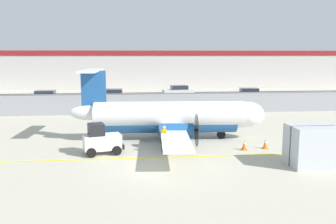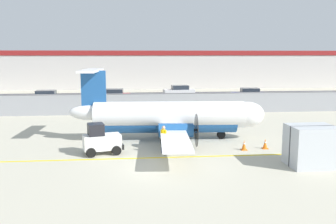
{
  "view_description": "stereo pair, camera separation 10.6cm",
  "coord_description": "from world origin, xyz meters",
  "views": [
    {
      "loc": [
        -1.84,
        -19.04,
        5.99
      ],
      "look_at": [
        0.89,
        7.64,
        1.8
      ],
      "focal_mm": 40.0,
      "sensor_mm": 36.0,
      "label": 1
    },
    {
      "loc": [
        -1.73,
        -19.05,
        5.99
      ],
      "look_at": [
        0.89,
        7.64,
        1.8
      ],
      "focal_mm": 40.0,
      "sensor_mm": 36.0,
      "label": 2
    }
  ],
  "objects": [
    {
      "name": "parked_car_1",
      "position": [
        -3.98,
        27.12,
        0.89
      ],
      "size": [
        4.28,
        2.16,
        1.58
      ],
      "rotation": [
        0.0,
        0.0,
        3.09
      ],
      "color": "red",
      "rests_on": "parking_lot_strip"
    },
    {
      "name": "commuter_airplane",
      "position": [
        1.13,
        6.63,
        1.6
      ],
      "size": [
        13.71,
        16.07,
        4.92
      ],
      "rotation": [
        0.0,
        0.0,
        -0.06
      ],
      "color": "white",
      "rests_on": "ground"
    },
    {
      "name": "background_building",
      "position": [
        0.0,
        47.99,
        3.26
      ],
      "size": [
        91.0,
        8.1,
        6.5
      ],
      "color": "#BCB7B2",
      "rests_on": "ground"
    },
    {
      "name": "baggage_tug",
      "position": [
        -3.59,
        3.18,
        0.86
      ],
      "size": [
        2.53,
        1.84,
        1.88
      ],
      "rotation": [
        0.0,
        0.0,
        0.24
      ],
      "color": "silver",
      "rests_on": "ground"
    },
    {
      "name": "traffic_cone_near_right",
      "position": [
        6.69,
        3.42,
        0.31
      ],
      "size": [
        0.36,
        0.36,
        0.64
      ],
      "color": "orange",
      "rests_on": "ground"
    },
    {
      "name": "traffic_cone_far_left",
      "position": [
        5.26,
        3.23,
        0.31
      ],
      "size": [
        0.36,
        0.36,
        0.64
      ],
      "color": "orange",
      "rests_on": "ground"
    },
    {
      "name": "ground_crew_worker",
      "position": [
        0.16,
        2.96,
        0.95
      ],
      "size": [
        0.46,
        0.52,
        1.7
      ],
      "rotation": [
        0.0,
        0.0,
        3.67
      ],
      "color": "#191E4C",
      "rests_on": "ground"
    },
    {
      "name": "parked_car_0",
      "position": [
        -11.69,
        26.17,
        0.89
      ],
      "size": [
        4.21,
        2.03,
        1.58
      ],
      "rotation": [
        0.0,
        0.0,
        0.01
      ],
      "color": "#19662D",
      "rests_on": "parking_lot_strip"
    },
    {
      "name": "parking_lot_strip",
      "position": [
        0.0,
        29.5,
        0.06
      ],
      "size": [
        98.0,
        17.0,
        0.12
      ],
      "color": "#38383A",
      "rests_on": "ground"
    },
    {
      "name": "cargo_container",
      "position": [
        7.82,
        -0.39,
        1.1
      ],
      "size": [
        2.44,
        2.03,
        2.2
      ],
      "rotation": [
        0.0,
        0.0,
        0.01
      ],
      "color": "#B7BCC1",
      "rests_on": "ground"
    },
    {
      "name": "parked_car_2",
      "position": [
        4.8,
        31.71,
        0.89
      ],
      "size": [
        4.34,
        2.31,
        1.58
      ],
      "rotation": [
        0.0,
        0.0,
        3.23
      ],
      "color": "silver",
      "rests_on": "parking_lot_strip"
    },
    {
      "name": "traffic_cone_near_left",
      "position": [
        1.3,
        9.09,
        0.31
      ],
      "size": [
        0.36,
        0.36,
        0.64
      ],
      "color": "orange",
      "rests_on": "ground"
    },
    {
      "name": "ground_plane",
      "position": [
        0.0,
        2.0,
        0.0
      ],
      "size": [
        140.0,
        140.0,
        0.01
      ],
      "color": "#B2AD99"
    },
    {
      "name": "parked_car_3",
      "position": [
        13.05,
        26.76,
        0.89
      ],
      "size": [
        4.35,
        2.32,
        1.58
      ],
      "rotation": [
        0.0,
        0.0,
        3.04
      ],
      "color": "navy",
      "rests_on": "parking_lot_strip"
    },
    {
      "name": "perimeter_fence",
      "position": [
        0.0,
        18.0,
        1.12
      ],
      "size": [
        98.0,
        0.1,
        2.1
      ],
      "color": "gray",
      "rests_on": "ground"
    }
  ]
}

